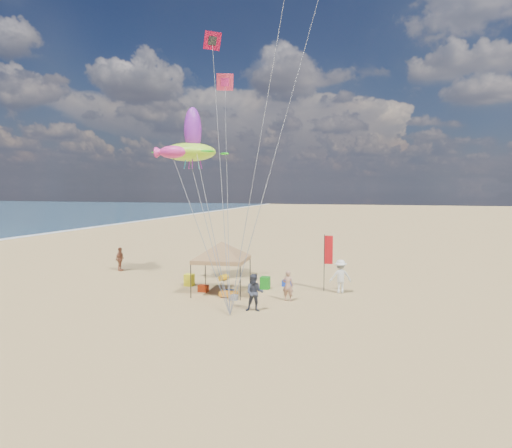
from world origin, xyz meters
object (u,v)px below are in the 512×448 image
object	(u,v)px
person_near_a	(288,286)
person_far_a	(120,259)
feather_flag	(327,253)
person_near_b	(255,293)
canopy_tent	(222,244)
chair_yellow	(189,280)
person_near_c	(340,276)
chair_green	(265,283)
cooler_blue	(287,283)
beach_cart	(228,294)
cooler_red	(203,288)

from	to	relation	value
person_near_a	person_far_a	bearing A→B (deg)	-19.48
feather_flag	person_near_a	size ratio (longest dim) A/B	2.01
feather_flag	person_near_b	size ratio (longest dim) A/B	1.80
canopy_tent	person_far_a	distance (m)	10.39
chair_yellow	person_near_c	world-z (taller)	person_near_c
person_near_b	person_far_a	world-z (taller)	person_near_b
canopy_tent	chair_yellow	world-z (taller)	canopy_tent
person_near_c	chair_yellow	bearing A→B (deg)	-14.34
feather_flag	person_near_a	xyz separation A→B (m)	(-1.63, -2.84, -1.33)
feather_flag	chair_green	world-z (taller)	feather_flag
canopy_tent	feather_flag	size ratio (longest dim) A/B	1.67
person_near_b	chair_yellow	bearing A→B (deg)	127.80
person_near_a	person_far_a	xyz separation A→B (m)	(-13.04, 5.04, 0.04)
person_near_a	person_near_b	size ratio (longest dim) A/B	0.90
canopy_tent	person_near_a	xyz separation A→B (m)	(3.84, -0.61, -1.96)
cooler_blue	person_near_b	distance (m)	5.85
person_near_c	chair_green	bearing A→B (deg)	-16.13
feather_flag	chair_yellow	size ratio (longest dim) A/B	4.56
canopy_tent	person_near_b	xyz separation A→B (m)	(2.76, -3.00, -1.87)
canopy_tent	cooler_blue	distance (m)	4.87
feather_flag	chair_green	distance (m)	3.93
feather_flag	person_near_b	world-z (taller)	feather_flag
beach_cart	person_near_a	xyz separation A→B (m)	(3.17, 0.17, 0.59)
chair_green	person_near_c	xyz separation A→B (m)	(4.25, 0.14, 0.58)
person_near_c	cooler_blue	bearing A→B (deg)	-33.99
feather_flag	beach_cart	world-z (taller)	feather_flag
beach_cart	person_near_c	world-z (taller)	person_near_c
chair_yellow	person_far_a	size ratio (longest dim) A/B	0.42
canopy_tent	chair_green	size ratio (longest dim) A/B	7.63
chair_yellow	cooler_blue	bearing A→B (deg)	14.86
beach_cart	person_near_c	distance (m)	6.23
beach_cart	person_near_a	bearing A→B (deg)	3.12
chair_yellow	person_near_a	bearing A→B (deg)	-16.89
person_near_a	person_far_a	world-z (taller)	person_far_a
canopy_tent	cooler_red	distance (m)	2.81
canopy_tent	person_near_b	size ratio (longest dim) A/B	3.02
cooler_red	person_near_a	size ratio (longest dim) A/B	0.34
canopy_tent	person_far_a	size ratio (longest dim) A/B	3.21
canopy_tent	person_far_a	world-z (taller)	canopy_tent
cooler_red	person_near_a	world-z (taller)	person_near_a
canopy_tent	person_near_c	bearing A→B (deg)	16.88
cooler_blue	person_far_a	xyz separation A→B (m)	(-12.25, 1.62, 0.64)
canopy_tent	person_near_c	world-z (taller)	canopy_tent
chair_green	person_near_b	distance (m)	4.84
canopy_tent	person_near_b	distance (m)	4.48
cooler_red	person_near_a	distance (m)	5.06
cooler_red	person_far_a	distance (m)	9.19
person_near_c	canopy_tent	bearing A→B (deg)	-1.18
beach_cart	canopy_tent	bearing A→B (deg)	130.24
cooler_red	feather_flag	bearing A→B (deg)	17.92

